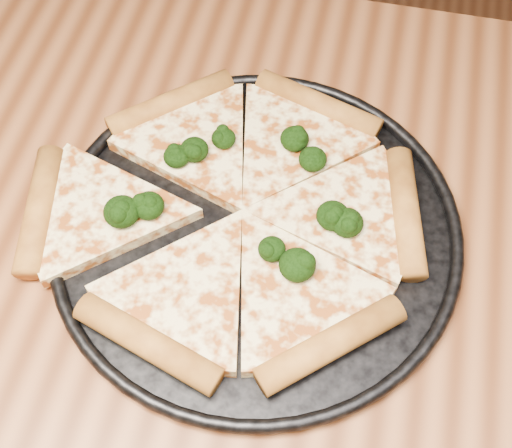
# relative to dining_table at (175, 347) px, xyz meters

# --- Properties ---
(dining_table) EXTENTS (1.20, 0.90, 0.75)m
(dining_table) POSITION_rel_dining_table_xyz_m (0.00, 0.00, 0.00)
(dining_table) COLOR brown
(dining_table) RESTS_ON ground
(pizza_pan) EXTENTS (0.39, 0.39, 0.02)m
(pizza_pan) POSITION_rel_dining_table_xyz_m (0.06, 0.10, 0.10)
(pizza_pan) COLOR black
(pizza_pan) RESTS_ON dining_table
(pizza) EXTENTS (0.40, 0.37, 0.03)m
(pizza) POSITION_rel_dining_table_xyz_m (0.04, 0.11, 0.11)
(pizza) COLOR #FFE29C
(pizza) RESTS_ON pizza_pan
(broccoli_florets) EXTENTS (0.24, 0.17, 0.03)m
(broccoli_florets) POSITION_rel_dining_table_xyz_m (0.05, 0.12, 0.12)
(broccoli_florets) COLOR black
(broccoli_florets) RESTS_ON pizza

